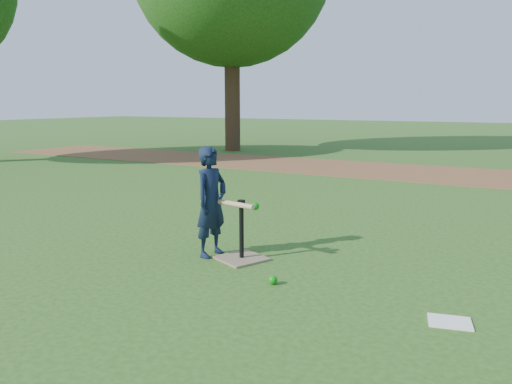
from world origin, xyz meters
The scene contains 7 objects.
ground centered at (0.00, 0.00, 0.00)m, with size 80.00×80.00×0.00m, color #285116.
dirt_strip centered at (0.00, 7.50, 0.01)m, with size 24.00×3.00×0.01m, color brown.
child centered at (-0.09, 0.07, 0.57)m, with size 0.41×0.27×1.14m, color black.
wiffle_ball_ground centered at (0.85, -0.37, 0.04)m, with size 0.08×0.08×0.08m, color #0C8810.
clipboard centered at (2.33, -0.44, 0.01)m, with size 0.30×0.23×0.01m, color white.
batting_tee centered at (0.25, 0.10, 0.11)m, with size 0.57×0.57×0.61m.
swing_action centered at (0.15, 0.09, 0.57)m, with size 0.63×0.18×0.08m.
Camera 1 is at (2.75, -4.08, 1.57)m, focal length 35.00 mm.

